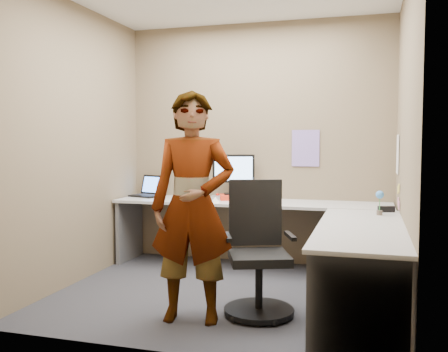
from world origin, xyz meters
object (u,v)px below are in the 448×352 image
(desk, at_px, (281,225))
(person, at_px, (192,207))
(office_chair, at_px, (258,260))
(monitor, at_px, (233,171))

(desk, bearing_deg, person, -114.71)
(desk, relative_size, office_chair, 2.86)
(desk, height_order, person, person)
(monitor, distance_m, person, 1.79)
(desk, distance_m, monitor, 1.06)
(person, bearing_deg, desk, 56.47)
(monitor, xyz_separation_m, person, (0.16, -1.77, -0.17))
(office_chair, bearing_deg, monitor, 91.31)
(desk, height_order, monitor, monitor)
(office_chair, height_order, person, person)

